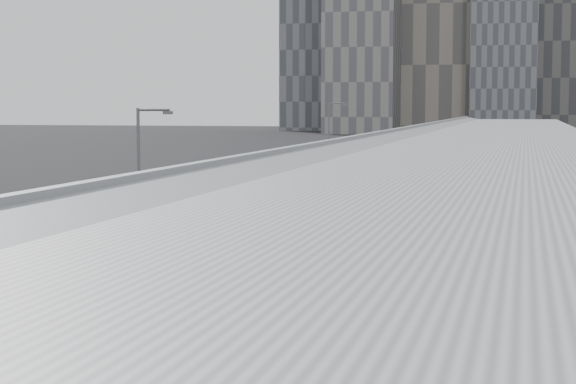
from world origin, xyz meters
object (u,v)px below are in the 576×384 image
(bus_8, at_px, (421,164))
(street_lamp_far, at_px, (331,139))
(bus_2, at_px, (194,286))
(bus_3, at_px, (265,242))
(bus_5, at_px, (363,194))
(bus_6, at_px, (385,180))
(shipping_container, at_px, (335,169))
(suv, at_px, (378,167))
(bus_4, at_px, (321,216))
(bus_7, at_px, (405,170))
(street_lamp_near, at_px, (142,174))

(bus_8, xyz_separation_m, street_lamp_far, (-7.27, -20.49, 3.64))
(bus_2, relative_size, street_lamp_far, 1.40)
(bus_3, height_order, bus_5, bus_5)
(bus_3, height_order, bus_8, bus_8)
(bus_6, bearing_deg, bus_8, 94.72)
(bus_2, bearing_deg, shipping_container, 97.14)
(bus_3, distance_m, shipping_container, 60.76)
(bus_6, distance_m, suv, 32.74)
(bus_4, height_order, suv, bus_4)
(bus_4, height_order, bus_8, bus_4)
(bus_3, distance_m, bus_6, 41.49)
(bus_7, bearing_deg, bus_5, -87.20)
(bus_4, bearing_deg, bus_5, 92.37)
(street_lamp_near, xyz_separation_m, shipping_container, (-1.29, 60.20, -3.51))
(bus_2, relative_size, bus_3, 1.01)
(suv, bearing_deg, street_lamp_far, -82.97)
(bus_5, bearing_deg, street_lamp_near, -103.02)
(street_lamp_far, distance_m, shipping_container, 10.77)
(bus_4, xyz_separation_m, bus_8, (0.17, 58.71, -0.05))
(bus_2, height_order, bus_4, bus_4)
(bus_4, height_order, street_lamp_near, street_lamp_near)
(bus_8, bearing_deg, street_lamp_near, -100.63)
(bus_4, height_order, bus_5, bus_4)
(bus_7, xyz_separation_m, suv, (-5.59, 17.41, -0.83))
(bus_2, distance_m, bus_8, 83.48)
(bus_5, height_order, shipping_container, bus_5)
(bus_3, distance_m, street_lamp_far, 50.79)
(street_lamp_near, distance_m, suv, 73.86)
(street_lamp_far, bearing_deg, bus_8, 70.48)
(bus_5, bearing_deg, shipping_container, 107.00)
(street_lamp_near, relative_size, suv, 1.43)
(bus_8, bearing_deg, bus_4, -94.75)
(bus_8, distance_m, suv, 6.61)
(bus_4, xyz_separation_m, suv, (-5.67, 61.73, -0.75))
(street_lamp_far, bearing_deg, suv, 86.53)
(shipping_container, bearing_deg, suv, 82.31)
(street_lamp_far, height_order, shipping_container, street_lamp_far)
(bus_2, relative_size, bus_5, 0.98)
(bus_6, distance_m, shipping_container, 20.56)
(bus_4, xyz_separation_m, bus_7, (-0.08, 44.32, 0.07))
(bus_3, distance_m, suv, 73.93)
(bus_2, bearing_deg, bus_7, 90.48)
(shipping_container, bearing_deg, bus_2, -78.60)
(bus_6, bearing_deg, bus_5, -83.74)
(bus_2, height_order, bus_5, bus_5)
(bus_6, xyz_separation_m, street_lamp_near, (-7.19, -41.48, 3.22))
(bus_3, bearing_deg, street_lamp_near, 178.81)
(street_lamp_near, relative_size, shipping_container, 1.52)
(bus_4, distance_m, bus_6, 29.48)
(bus_2, height_order, shipping_container, bus_2)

